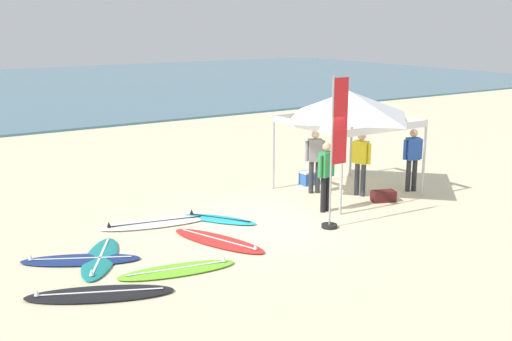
# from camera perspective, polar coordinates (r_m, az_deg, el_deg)

# --- Properties ---
(ground_plane) EXTENTS (80.00, 80.00, 0.00)m
(ground_plane) POSITION_cam_1_polar(r_m,az_deg,el_deg) (14.33, 1.23, -4.81)
(ground_plane) COLOR beige
(canopy_tent) EXTENTS (2.94, 2.94, 2.75)m
(canopy_tent) POSITION_cam_1_polar(r_m,az_deg,el_deg) (16.49, 8.52, 6.01)
(canopy_tent) COLOR #B7B7BC
(canopy_tent) RESTS_ON ground
(surfboard_red) EXTENTS (1.42, 2.46, 0.19)m
(surfboard_red) POSITION_cam_1_polar(r_m,az_deg,el_deg) (13.10, -3.47, -6.47)
(surfboard_red) COLOR red
(surfboard_red) RESTS_ON ground
(surfboard_navy) EXTENTS (2.31, 1.62, 0.19)m
(surfboard_navy) POSITION_cam_1_polar(r_m,az_deg,el_deg) (12.55, -15.88, -7.91)
(surfboard_navy) COLOR navy
(surfboard_navy) RESTS_ON ground
(surfboard_black) EXTENTS (2.55, 1.67, 0.19)m
(surfboard_black) POSITION_cam_1_polar(r_m,az_deg,el_deg) (11.00, -14.23, -10.95)
(surfboard_black) COLOR black
(surfboard_black) RESTS_ON ground
(surfboard_white) EXTENTS (2.62, 1.19, 0.19)m
(surfboard_white) POSITION_cam_1_polar(r_m,az_deg,el_deg) (14.37, -9.29, -4.79)
(surfboard_white) COLOR white
(surfboard_white) RESTS_ON ground
(surfboard_teal) EXTENTS (1.62, 2.27, 0.19)m
(surfboard_teal) POSITION_cam_1_polar(r_m,az_deg,el_deg) (12.53, -14.14, -7.83)
(surfboard_teal) COLOR #19847F
(surfboard_teal) RESTS_ON ground
(surfboard_cyan) EXTENTS (1.43, 1.78, 0.19)m
(surfboard_cyan) POSITION_cam_1_polar(r_m,az_deg,el_deg) (14.47, -3.38, -4.49)
(surfboard_cyan) COLOR #23B2CC
(surfboard_cyan) RESTS_ON ground
(surfboard_lime) EXTENTS (2.31, 1.03, 0.19)m
(surfboard_lime) POSITION_cam_1_polar(r_m,az_deg,el_deg) (11.72, -7.23, -9.06)
(surfboard_lime) COLOR #7AD12D
(surfboard_lime) RESTS_ON ground
(person_yellow) EXTENTS (0.34, 0.52, 1.71)m
(person_yellow) POSITION_cam_1_polar(r_m,az_deg,el_deg) (16.48, 9.63, 1.02)
(person_yellow) COLOR #383842
(person_yellow) RESTS_ON ground
(person_grey) EXTENTS (0.51, 0.35, 1.71)m
(person_grey) POSITION_cam_1_polar(r_m,az_deg,el_deg) (16.59, 5.44, 1.23)
(person_grey) COLOR #2D2D33
(person_grey) RESTS_ON ground
(person_blue) EXTENTS (0.52, 0.33, 1.71)m
(person_blue) POSITION_cam_1_polar(r_m,az_deg,el_deg) (17.22, 14.21, 1.34)
(person_blue) COLOR #2D2D33
(person_blue) RESTS_ON ground
(person_green) EXTENTS (0.54, 0.29, 1.71)m
(person_green) POSITION_cam_1_polar(r_m,az_deg,el_deg) (14.99, 6.48, -0.13)
(person_green) COLOR black
(person_green) RESTS_ON ground
(banner_flag) EXTENTS (0.60, 0.36, 3.40)m
(banner_flag) POSITION_cam_1_polar(r_m,az_deg,el_deg) (13.73, 7.31, 1.07)
(banner_flag) COLOR #99999E
(banner_flag) RESTS_ON ground
(gear_bag_near_tent) EXTENTS (0.67, 0.51, 0.28)m
(gear_bag_near_tent) POSITION_cam_1_polar(r_m,az_deg,el_deg) (16.27, 11.65, -2.32)
(gear_bag_near_tent) COLOR #4C1919
(gear_bag_near_tent) RESTS_ON ground
(cooler_box) EXTENTS (0.50, 0.36, 0.39)m
(cooler_box) POSITION_cam_1_polar(r_m,az_deg,el_deg) (17.63, 4.89, -0.65)
(cooler_box) COLOR #2D60B7
(cooler_box) RESTS_ON ground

